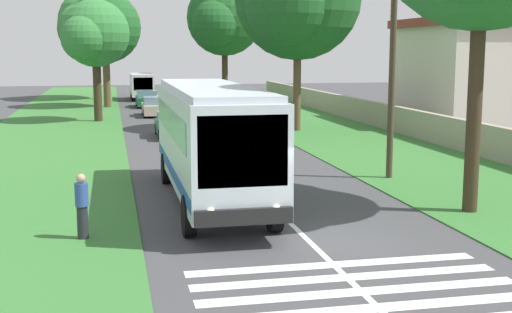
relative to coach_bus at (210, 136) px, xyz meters
name	(u,v)px	position (x,y,z in m)	size (l,w,h in m)	color
ground	(307,239)	(-4.87, -1.80, -2.15)	(160.00, 160.00, 0.00)	#424244
grass_verge_left	(36,159)	(10.13, 6.40, -2.13)	(120.00, 8.00, 0.04)	#387533
grass_verge_right	(382,148)	(10.13, -10.00, -2.13)	(120.00, 8.00, 0.04)	#387533
centre_line	(218,154)	(10.13, -1.80, -2.14)	(110.00, 0.16, 0.01)	silver
coach_bus	(210,136)	(0.00, 0.00, 0.00)	(11.16, 2.62, 3.73)	silver
zebra_crossing	(378,308)	(-9.72, -1.80, -2.14)	(5.85, 6.80, 0.01)	silver
trailing_car_0	(173,125)	(16.91, -0.27, -1.48)	(4.30, 1.78, 1.43)	#145933
trailing_car_1	(214,112)	(24.53, -3.76, -1.48)	(4.30, 1.78, 1.43)	navy
trailing_car_2	(155,107)	(29.55, -0.08, -1.48)	(4.30, 1.78, 1.43)	#B7A893
trailing_car_3	(147,99)	(37.72, 0.07, -1.48)	(4.30, 1.78, 1.43)	#145933
trailing_minibus_0	(142,84)	(46.35, 0.09, -0.60)	(6.00, 2.14, 2.53)	silver
roadside_tree_left_0	(104,29)	(38.15, 3.48, 4.37)	(6.98, 5.94, 9.62)	brown
roadside_tree_left_1	(93,35)	(26.24, 4.07, 3.63)	(5.38, 4.52, 8.15)	#3D2D1E
roadside_tree_left_2	(94,26)	(48.27, 4.48, 4.95)	(9.12, 7.21, 10.90)	#3D2D1E
roadside_tree_right_0	(222,20)	(45.70, -7.79, 5.54)	(8.89, 7.36, 11.54)	#3D2D1E
utility_pole	(392,68)	(2.65, -7.21, 2.03)	(0.24, 1.40, 7.98)	#473828
roadside_wall	(405,121)	(15.13, -13.40, -1.35)	(70.00, 0.40, 1.51)	#9E937F
roadside_building	(470,71)	(20.08, -20.13, 1.32)	(9.86, 7.70, 6.85)	beige
pedestrian	(82,205)	(-3.70, 3.86, -1.24)	(0.34, 0.34, 1.69)	#26262D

